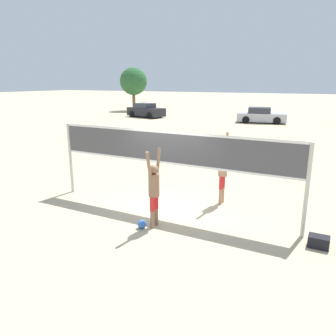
% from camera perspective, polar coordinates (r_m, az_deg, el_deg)
% --- Properties ---
extents(ground_plane, '(200.00, 200.00, 0.00)m').
position_cam_1_polar(ground_plane, '(9.61, -0.00, -7.36)').
color(ground_plane, '#C6B28C').
extents(volleyball_net, '(7.39, 0.10, 2.32)m').
position_cam_1_polar(volleyball_net, '(9.11, -0.00, 2.57)').
color(volleyball_net, beige).
rests_on(volleyball_net, ground_plane).
extents(player_spiker, '(0.28, 0.69, 2.03)m').
position_cam_1_polar(player_spiker, '(8.23, -2.46, -3.35)').
color(player_spiker, '#8C664C').
rests_on(player_spiker, ground_plane).
extents(player_blocker, '(0.28, 0.71, 2.17)m').
position_cam_1_polar(player_blocker, '(9.94, 9.51, 0.13)').
color(player_blocker, tan).
rests_on(player_blocker, ground_plane).
extents(volleyball, '(0.22, 0.22, 0.22)m').
position_cam_1_polar(volleyball, '(8.49, -4.59, -9.71)').
color(volleyball, blue).
rests_on(volleyball, ground_plane).
extents(gear_bag, '(0.45, 0.31, 0.27)m').
position_cam_1_polar(gear_bag, '(8.30, 24.75, -11.56)').
color(gear_bag, black).
rests_on(gear_bag, ground_plane).
extents(parked_car_near, '(4.51, 2.51, 1.37)m').
position_cam_1_polar(parked_car_near, '(31.02, 15.91, 8.73)').
color(parked_car_near, '#B7B7BC').
rests_on(parked_car_near, ground_plane).
extents(parked_car_mid, '(4.32, 2.59, 1.43)m').
position_cam_1_polar(parked_car_mid, '(34.76, -3.89, 9.90)').
color(parked_car_mid, '#232328').
rests_on(parked_car_mid, ground_plane).
extents(tree_left_cluster, '(3.40, 3.40, 5.34)m').
position_cam_1_polar(tree_left_cluster, '(42.75, -6.05, 14.76)').
color(tree_left_cluster, brown).
rests_on(tree_left_cluster, ground_plane).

